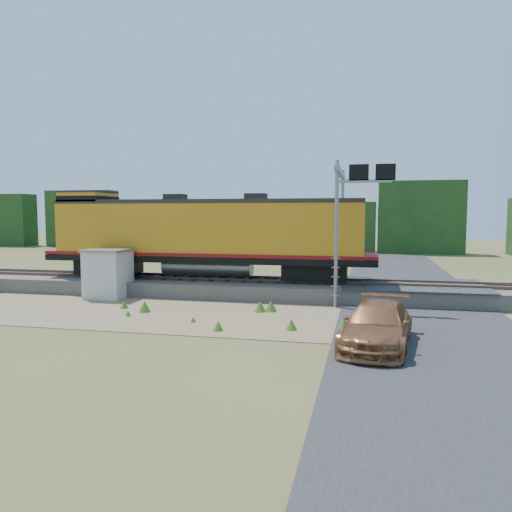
% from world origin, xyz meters
% --- Properties ---
extents(ground, '(140.00, 140.00, 0.00)m').
position_xyz_m(ground, '(0.00, 0.00, 0.00)').
color(ground, '#475123').
rests_on(ground, ground).
extents(ballast, '(70.00, 5.00, 0.80)m').
position_xyz_m(ballast, '(0.00, 6.00, 0.40)').
color(ballast, slate).
rests_on(ballast, ground).
extents(rails, '(70.00, 1.54, 0.16)m').
position_xyz_m(rails, '(0.00, 6.00, 0.88)').
color(rails, brown).
rests_on(rails, ballast).
extents(dirt_shoulder, '(26.00, 8.00, 0.03)m').
position_xyz_m(dirt_shoulder, '(-2.00, 0.50, 0.01)').
color(dirt_shoulder, '#8C7754').
rests_on(dirt_shoulder, ground).
extents(road, '(7.00, 66.00, 0.86)m').
position_xyz_m(road, '(7.00, 0.74, 0.09)').
color(road, '#38383A').
rests_on(road, ground).
extents(tree_line_north, '(130.00, 3.00, 6.50)m').
position_xyz_m(tree_line_north, '(0.00, 38.00, 3.07)').
color(tree_line_north, '#1B3D16').
rests_on(tree_line_north, ground).
extents(weed_clumps, '(15.00, 6.20, 0.56)m').
position_xyz_m(weed_clumps, '(-3.50, 0.10, 0.00)').
color(weed_clumps, '#3F7320').
rests_on(weed_clumps, ground).
extents(locomotive, '(18.43, 2.81, 4.76)m').
position_xyz_m(locomotive, '(-4.29, 6.00, 3.31)').
color(locomotive, black).
rests_on(locomotive, rails).
extents(shed, '(2.17, 2.17, 2.58)m').
position_xyz_m(shed, '(-8.66, 3.44, 1.30)').
color(shed, silver).
rests_on(shed, ground).
extents(signal_gantry, '(2.74, 6.20, 6.91)m').
position_xyz_m(signal_gantry, '(3.57, 5.34, 5.19)').
color(signal_gantry, gray).
rests_on(signal_gantry, ground).
extents(car, '(2.76, 5.38, 1.49)m').
position_xyz_m(car, '(5.00, -3.50, 0.75)').
color(car, '#A2663C').
rests_on(car, ground).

